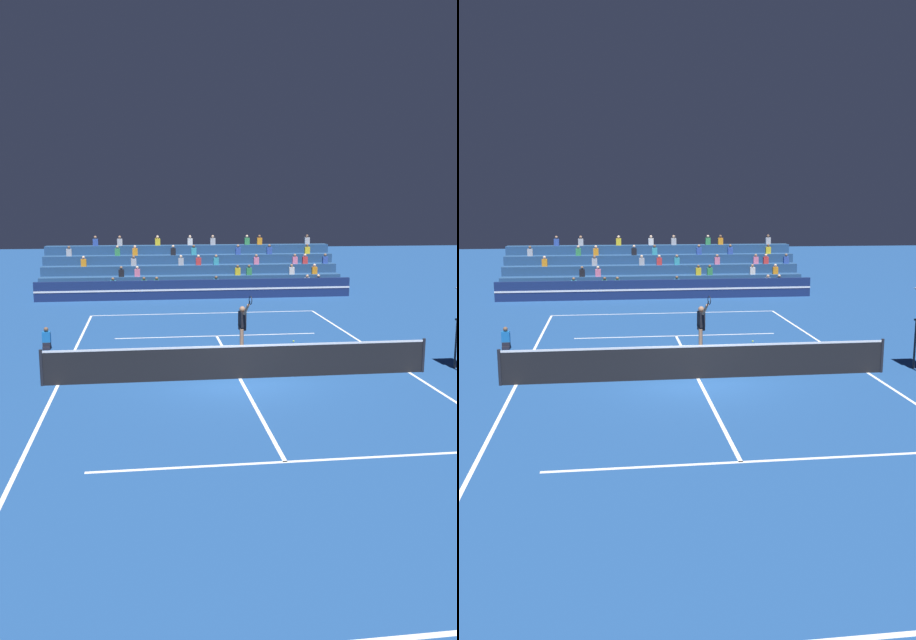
# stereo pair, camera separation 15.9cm
# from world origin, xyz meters

# --- Properties ---
(ground_plane) EXTENTS (120.00, 120.00, 0.00)m
(ground_plane) POSITION_xyz_m (0.00, 0.00, 0.00)
(ground_plane) COLOR navy
(court_lines) EXTENTS (11.10, 23.90, 0.01)m
(court_lines) POSITION_xyz_m (0.00, 0.00, 0.00)
(court_lines) COLOR white
(court_lines) RESTS_ON ground
(tennis_net) EXTENTS (12.00, 0.10, 1.10)m
(tennis_net) POSITION_xyz_m (0.00, 0.00, 0.54)
(tennis_net) COLOR black
(tennis_net) RESTS_ON ground
(sponsor_banner_wall) EXTENTS (18.00, 0.26, 1.10)m
(sponsor_banner_wall) POSITION_xyz_m (0.00, 16.74, 0.55)
(sponsor_banner_wall) COLOR navy
(sponsor_banner_wall) RESTS_ON ground
(bleacher_stand) EXTENTS (18.08, 4.75, 3.38)m
(bleacher_stand) POSITION_xyz_m (0.01, 20.54, 1.02)
(bleacher_stand) COLOR navy
(bleacher_stand) RESTS_ON ground
(ball_kid_courtside) EXTENTS (0.30, 0.36, 0.84)m
(ball_kid_courtside) POSITION_xyz_m (-6.54, 4.87, 0.33)
(ball_kid_courtside) COLOR black
(ball_kid_courtside) RESTS_ON ground
(tennis_player) EXTENTS (0.34, 1.35, 2.27)m
(tennis_player) POSITION_xyz_m (0.60, 3.37, 0.98)
(tennis_player) COLOR #9E7051
(tennis_player) RESTS_ON ground
(tennis_ball) EXTENTS (0.07, 0.07, 0.07)m
(tennis_ball) POSITION_xyz_m (2.87, 4.89, 0.03)
(tennis_ball) COLOR #C6DB33
(tennis_ball) RESTS_ON ground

